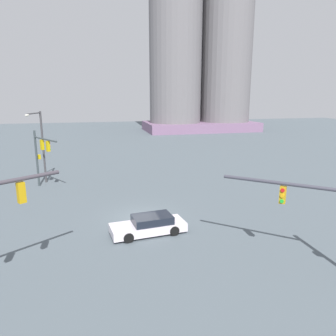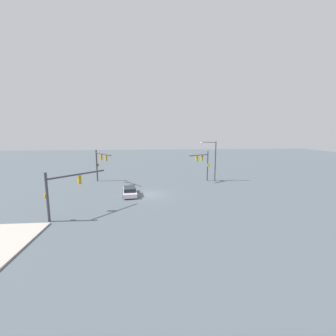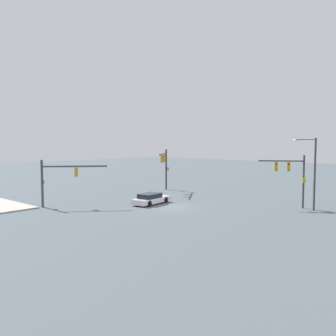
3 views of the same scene
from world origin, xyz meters
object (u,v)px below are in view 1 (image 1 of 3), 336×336
traffic_signal_near_corner (321,208)px  streetlamp_curved_arm (41,141)px  traffic_signal_opposite_side (41,151)px  sedan_car_approaching (149,225)px

traffic_signal_near_corner → streetlamp_curved_arm: (-16.01, 20.69, 1.03)m
traffic_signal_opposite_side → sedan_car_approaching: size_ratio=1.10×
sedan_car_approaching → traffic_signal_opposite_side: bearing=-63.8°
traffic_signal_near_corner → sedan_car_approaching: size_ratio=1.04×
sedan_car_approaching → streetlamp_curved_arm: bearing=-66.6°
traffic_signal_opposite_side → streetlamp_curved_arm: 2.03m
traffic_signal_near_corner → sedan_car_approaching: traffic_signal_near_corner is taller
traffic_signal_near_corner → traffic_signal_opposite_side: 24.53m
streetlamp_curved_arm → sedan_car_approaching: size_ratio=1.45×
traffic_signal_opposite_side → sedan_car_approaching: traffic_signal_opposite_side is taller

